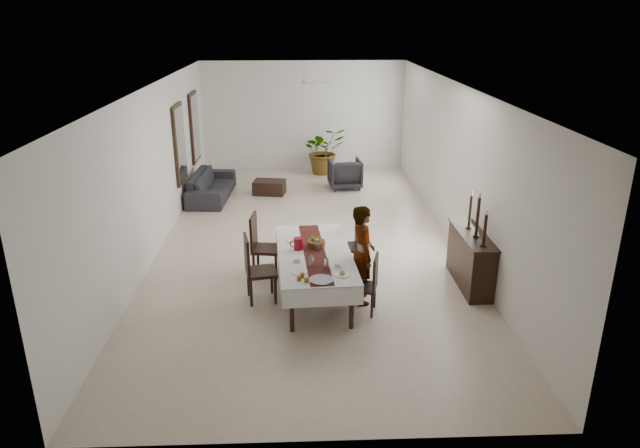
% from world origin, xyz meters
% --- Properties ---
extents(floor, '(6.00, 12.00, 0.00)m').
position_xyz_m(floor, '(0.00, 0.00, 0.00)').
color(floor, beige).
rests_on(floor, ground).
extents(ceiling, '(6.00, 12.00, 0.02)m').
position_xyz_m(ceiling, '(0.00, 0.00, 3.20)').
color(ceiling, white).
rests_on(ceiling, wall_back).
extents(wall_back, '(6.00, 0.02, 3.20)m').
position_xyz_m(wall_back, '(0.00, 6.00, 1.60)').
color(wall_back, white).
rests_on(wall_back, floor).
extents(wall_front, '(6.00, 0.02, 3.20)m').
position_xyz_m(wall_front, '(0.00, -6.00, 1.60)').
color(wall_front, white).
rests_on(wall_front, floor).
extents(wall_left, '(0.02, 12.00, 3.20)m').
position_xyz_m(wall_left, '(-3.00, 0.00, 1.60)').
color(wall_left, white).
rests_on(wall_left, floor).
extents(wall_right, '(0.02, 12.00, 3.20)m').
position_xyz_m(wall_right, '(3.00, 0.00, 1.60)').
color(wall_right, white).
rests_on(wall_right, floor).
extents(dining_table_top, '(1.17, 2.50, 0.05)m').
position_xyz_m(dining_table_top, '(0.07, -2.46, 0.74)').
color(dining_table_top, black).
rests_on(dining_table_top, table_leg_fl).
extents(table_leg_fl, '(0.08, 0.08, 0.71)m').
position_xyz_m(table_leg_fl, '(-0.31, -3.64, 0.36)').
color(table_leg_fl, black).
rests_on(table_leg_fl, floor).
extents(table_leg_fr, '(0.08, 0.08, 0.71)m').
position_xyz_m(table_leg_fr, '(0.59, -3.59, 0.36)').
color(table_leg_fr, black).
rests_on(table_leg_fr, floor).
extents(table_leg_bl, '(0.08, 0.08, 0.71)m').
position_xyz_m(table_leg_bl, '(-0.45, -1.33, 0.36)').
color(table_leg_bl, black).
rests_on(table_leg_bl, floor).
extents(table_leg_br, '(0.08, 0.08, 0.71)m').
position_xyz_m(table_leg_br, '(0.44, -1.27, 0.36)').
color(table_leg_br, black).
rests_on(table_leg_br, floor).
extents(tablecloth_top, '(1.36, 2.69, 0.01)m').
position_xyz_m(tablecloth_top, '(0.07, -2.46, 0.77)').
color(tablecloth_top, white).
rests_on(tablecloth_top, dining_table_top).
extents(tablecloth_drape_left, '(0.17, 2.62, 0.31)m').
position_xyz_m(tablecloth_drape_left, '(-0.53, -2.49, 0.62)').
color(tablecloth_drape_left, white).
rests_on(tablecloth_drape_left, dining_table_top).
extents(tablecloth_drape_right, '(0.17, 2.62, 0.31)m').
position_xyz_m(tablecloth_drape_right, '(0.66, -2.42, 0.62)').
color(tablecloth_drape_right, white).
rests_on(tablecloth_drape_right, dining_table_top).
extents(tablecloth_drape_near, '(1.20, 0.09, 0.31)m').
position_xyz_m(tablecloth_drape_near, '(0.15, -3.76, 0.62)').
color(tablecloth_drape_near, white).
rests_on(tablecloth_drape_near, dining_table_top).
extents(tablecloth_drape_far, '(1.20, 0.09, 0.31)m').
position_xyz_m(tablecloth_drape_far, '(-0.02, -1.15, 0.62)').
color(tablecloth_drape_far, white).
rests_on(tablecloth_drape_far, dining_table_top).
extents(table_runner, '(0.51, 2.56, 0.00)m').
position_xyz_m(table_runner, '(0.07, -2.46, 0.78)').
color(table_runner, '#5C201A').
rests_on(table_runner, tablecloth_top).
extents(red_pitcher, '(0.16, 0.16, 0.20)m').
position_xyz_m(red_pitcher, '(-0.20, -2.32, 0.88)').
color(red_pitcher, maroon).
rests_on(red_pitcher, tablecloth_top).
extents(pitcher_handle, '(0.12, 0.03, 0.12)m').
position_xyz_m(pitcher_handle, '(-0.28, -2.33, 0.88)').
color(pitcher_handle, maroon).
rests_on(pitcher_handle, red_pitcher).
extents(wine_glass_near, '(0.07, 0.07, 0.17)m').
position_xyz_m(wine_glass_near, '(0.23, -3.11, 0.86)').
color(wine_glass_near, white).
rests_on(wine_glass_near, tablecloth_top).
extents(wine_glass_mid, '(0.07, 0.07, 0.17)m').
position_xyz_m(wine_glass_mid, '(-0.00, -3.02, 0.86)').
color(wine_glass_mid, white).
rests_on(wine_glass_mid, tablecloth_top).
extents(wine_glass_far, '(0.07, 0.07, 0.17)m').
position_xyz_m(wine_glass_far, '(0.11, -2.40, 0.86)').
color(wine_glass_far, silver).
rests_on(wine_glass_far, tablecloth_top).
extents(teacup_right, '(0.09, 0.09, 0.06)m').
position_xyz_m(teacup_right, '(0.41, -3.05, 0.80)').
color(teacup_right, white).
rests_on(teacup_right, saucer_right).
extents(saucer_right, '(0.15, 0.15, 0.01)m').
position_xyz_m(saucer_right, '(0.41, -3.05, 0.78)').
color(saucer_right, white).
rests_on(saucer_right, tablecloth_top).
extents(teacup_left, '(0.09, 0.09, 0.06)m').
position_xyz_m(teacup_left, '(-0.22, -2.83, 0.80)').
color(teacup_left, silver).
rests_on(teacup_left, saucer_left).
extents(saucer_left, '(0.15, 0.15, 0.01)m').
position_xyz_m(saucer_left, '(-0.22, -2.83, 0.78)').
color(saucer_left, silver).
rests_on(saucer_left, tablecloth_top).
extents(plate_near_right, '(0.24, 0.24, 0.02)m').
position_xyz_m(plate_near_right, '(0.46, -3.35, 0.78)').
color(plate_near_right, white).
rests_on(plate_near_right, tablecloth_top).
extents(bread_near_right, '(0.09, 0.09, 0.09)m').
position_xyz_m(bread_near_right, '(0.46, -3.35, 0.81)').
color(bread_near_right, tan).
rests_on(bread_near_right, plate_near_right).
extents(plate_near_left, '(0.24, 0.24, 0.02)m').
position_xyz_m(plate_near_left, '(-0.19, -3.24, 0.78)').
color(plate_near_left, silver).
rests_on(plate_near_left, tablecloth_top).
extents(plate_far_left, '(0.24, 0.24, 0.02)m').
position_xyz_m(plate_far_left, '(-0.29, -1.92, 0.78)').
color(plate_far_left, white).
rests_on(plate_far_left, tablecloth_top).
extents(serving_tray, '(0.37, 0.37, 0.02)m').
position_xyz_m(serving_tray, '(0.13, -3.52, 0.78)').
color(serving_tray, '#46464C').
rests_on(serving_tray, tablecloth_top).
extents(jam_jar_a, '(0.07, 0.07, 0.08)m').
position_xyz_m(jam_jar_a, '(-0.09, -3.57, 0.81)').
color(jam_jar_a, '#916215').
rests_on(jam_jar_a, tablecloth_top).
extents(jam_jar_b, '(0.07, 0.07, 0.08)m').
position_xyz_m(jam_jar_b, '(-0.19, -3.51, 0.81)').
color(jam_jar_b, '#8B4E14').
rests_on(jam_jar_b, tablecloth_top).
extents(jam_jar_c, '(0.07, 0.07, 0.08)m').
position_xyz_m(jam_jar_c, '(-0.15, -3.41, 0.81)').
color(jam_jar_c, '#8E4414').
rests_on(jam_jar_c, tablecloth_top).
extents(fruit_basket, '(0.31, 0.31, 0.10)m').
position_xyz_m(fruit_basket, '(0.10, -2.20, 0.83)').
color(fruit_basket, brown).
rests_on(fruit_basket, tablecloth_top).
extents(fruit_red, '(0.09, 0.09, 0.09)m').
position_xyz_m(fruit_red, '(0.13, -2.18, 0.90)').
color(fruit_red, '#A31810').
rests_on(fruit_red, fruit_basket).
extents(fruit_green, '(0.08, 0.08, 0.08)m').
position_xyz_m(fruit_green, '(0.06, -2.17, 0.90)').
color(fruit_green, '#497322').
rests_on(fruit_green, fruit_basket).
extents(fruit_yellow, '(0.09, 0.09, 0.09)m').
position_xyz_m(fruit_yellow, '(0.10, -2.25, 0.90)').
color(fruit_yellow, gold).
rests_on(fruit_yellow, fruit_basket).
extents(chair_right_near_seat, '(0.50, 0.50, 0.05)m').
position_xyz_m(chair_right_near_seat, '(0.81, -3.08, 0.43)').
color(chair_right_near_seat, black).
rests_on(chair_right_near_seat, chair_right_near_leg_fl).
extents(chair_right_near_leg_fl, '(0.05, 0.05, 0.41)m').
position_xyz_m(chair_right_near_leg_fl, '(0.93, -3.29, 0.20)').
color(chair_right_near_leg_fl, black).
rests_on(chair_right_near_leg_fl, floor).
extents(chair_right_near_leg_fr, '(0.05, 0.05, 0.41)m').
position_xyz_m(chair_right_near_leg_fr, '(1.02, -2.96, 0.20)').
color(chair_right_near_leg_fr, black).
rests_on(chair_right_near_leg_fr, floor).
extents(chair_right_near_leg_bl, '(0.05, 0.05, 0.41)m').
position_xyz_m(chair_right_near_leg_bl, '(0.61, -3.20, 0.20)').
color(chair_right_near_leg_bl, black).
rests_on(chair_right_near_leg_bl, floor).
extents(chair_right_near_leg_br, '(0.05, 0.05, 0.41)m').
position_xyz_m(chair_right_near_leg_br, '(0.69, -2.87, 0.20)').
color(chair_right_near_leg_br, black).
rests_on(chair_right_near_leg_br, floor).
extents(chair_right_near_back, '(0.14, 0.41, 0.52)m').
position_xyz_m(chair_right_near_back, '(0.99, -3.13, 0.71)').
color(chair_right_near_back, black).
rests_on(chair_right_near_back, chair_right_near_seat).
extents(chair_right_far_seat, '(0.49, 0.49, 0.05)m').
position_xyz_m(chair_right_far_seat, '(0.69, -1.54, 0.47)').
color(chair_right_far_seat, black).
rests_on(chair_right_far_seat, chair_right_far_leg_fl).
extents(chair_right_far_leg_fl, '(0.05, 0.05, 0.44)m').
position_xyz_m(chair_right_far_leg_fl, '(0.89, -1.70, 0.22)').
color(chair_right_far_leg_fl, black).
rests_on(chair_right_far_leg_fl, floor).
extents(chair_right_far_leg_fr, '(0.05, 0.05, 0.44)m').
position_xyz_m(chair_right_far_leg_fr, '(0.85, -1.34, 0.22)').
color(chair_right_far_leg_fr, black).
rests_on(chair_right_far_leg_fr, floor).
extents(chair_right_far_leg_bl, '(0.05, 0.05, 0.44)m').
position_xyz_m(chair_right_far_leg_bl, '(0.53, -1.74, 0.22)').
color(chair_right_far_leg_bl, black).
rests_on(chair_right_far_leg_bl, floor).
extents(chair_right_far_leg_br, '(0.05, 0.05, 0.44)m').
position_xyz_m(chair_right_far_leg_br, '(0.49, -1.38, 0.22)').
color(chair_right_far_leg_br, black).
rests_on(chair_right_far_leg_br, floor).
extents(chair_right_far_back, '(0.09, 0.45, 0.57)m').
position_xyz_m(chair_right_far_back, '(0.89, -1.51, 0.77)').
color(chair_right_far_back, black).
rests_on(chair_right_far_back, chair_right_far_seat).
extents(chair_left_near_seat, '(0.56, 0.56, 0.05)m').
position_xyz_m(chair_left_near_seat, '(-0.81, -2.61, 0.50)').
color(chair_left_near_seat, black).
rests_on(chair_left_near_seat, chair_left_near_leg_fl).
extents(chair_left_near_leg_fl, '(0.06, 0.06, 0.48)m').
position_xyz_m(chair_left_near_leg_fl, '(-1.05, -2.46, 0.24)').
color(chair_left_near_leg_fl, black).
rests_on(chair_left_near_leg_fl, floor).
extents(chair_left_near_leg_fr, '(0.06, 0.06, 0.48)m').
position_xyz_m(chair_left_near_leg_fr, '(-0.97, -2.84, 0.24)').
color(chair_left_near_leg_fr, black).
rests_on(chair_left_near_leg_fr, floor).
extents(chair_left_near_leg_bl, '(0.06, 0.06, 0.48)m').
position_xyz_m(chair_left_near_leg_bl, '(-0.66, -2.38, 0.24)').
color(chair_left_near_leg_bl, black).
rests_on(chair_left_near_leg_bl, floor).
extents(chair_left_near_leg_br, '(0.06, 0.06, 0.48)m').
position_xyz_m(chair_left_near_leg_br, '(-0.58, -2.77, 0.24)').
color(chair_left_near_leg_br, black).
rests_on(chair_left_near_leg_br, floor).
extents(chair_left_near_back, '(0.13, 0.48, 0.61)m').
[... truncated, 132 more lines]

